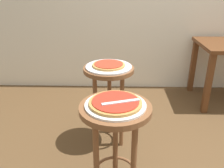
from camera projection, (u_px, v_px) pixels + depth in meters
stool_foreground at (115, 132)px, 1.42m from camera, size 0.42×0.42×0.73m
serving_plate_foreground at (115, 105)px, 1.34m from camera, size 0.35×0.35×0.01m
pizza_foreground at (115, 102)px, 1.34m from camera, size 0.30×0.30×0.02m
stool_middle at (109, 87)px, 2.01m from camera, size 0.42×0.42×0.73m
serving_plate_middle at (109, 67)px, 1.94m from camera, size 0.38×0.38×0.01m
pizza_middle at (109, 65)px, 1.93m from camera, size 0.27×0.27×0.02m
pizza_server_knife at (121, 102)px, 1.31m from camera, size 0.22×0.09×0.01m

